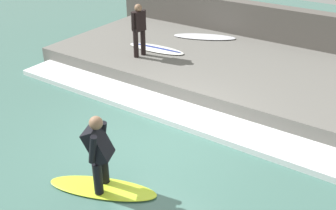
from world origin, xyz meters
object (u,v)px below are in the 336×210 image
object	(u,v)px
surfboard_waiting_near	(156,49)
surfboard_spare	(205,37)
surfer_riding	(99,150)
surfboard_riding	(103,188)
surfer_waiting_near	(139,27)

from	to	relation	value
surfboard_waiting_near	surfboard_spare	size ratio (longest dim) A/B	0.91
surfer_riding	surfboard_waiting_near	xyz separation A→B (m)	(5.24, 2.55, -0.36)
surfboard_riding	surfer_riding	xyz separation A→B (m)	(0.00, 0.00, 0.82)
surfboard_waiting_near	surfboard_spare	bearing A→B (deg)	-20.50
surfboard_waiting_near	surfboard_spare	xyz separation A→B (m)	(1.78, -0.66, -0.00)
surfer_waiting_near	surfboard_waiting_near	world-z (taller)	surfer_waiting_near
surfer_riding	surfer_waiting_near	world-z (taller)	surfer_waiting_near
surfer_waiting_near	surfboard_spare	xyz separation A→B (m)	(2.45, -0.76, -0.81)
surfer_riding	surfboard_waiting_near	distance (m)	5.84
surfboard_riding	surfer_riding	size ratio (longest dim) A/B	1.43
surfer_waiting_near	surfboard_riding	bearing A→B (deg)	-149.83
surfer_riding	surfboard_spare	distance (m)	7.28
surfer_riding	surfboard_waiting_near	size ratio (longest dim) A/B	0.76
surfer_riding	surfboard_spare	bearing A→B (deg)	15.07
surfboard_riding	surfboard_waiting_near	world-z (taller)	surfboard_waiting_near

